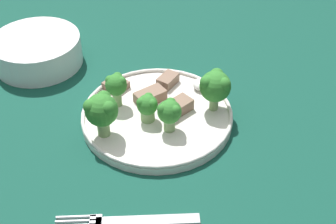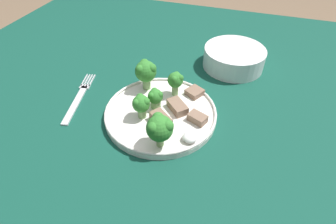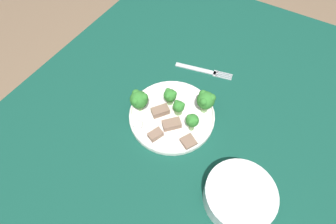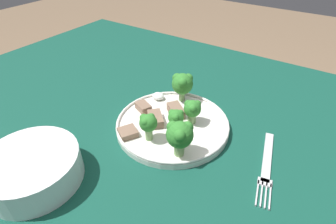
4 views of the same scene
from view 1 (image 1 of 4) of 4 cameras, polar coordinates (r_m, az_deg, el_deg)
table at (r=0.83m, az=-7.42°, el=-3.71°), size 1.34×1.12×0.71m
dinner_plate at (r=0.75m, az=-1.34°, el=-0.42°), size 0.24×0.24×0.02m
fork at (r=0.62m, az=-4.83°, el=-13.15°), size 0.06×0.18×0.00m
cream_bowl at (r=0.90m, az=-15.62°, el=7.14°), size 0.16×0.16×0.05m
broccoli_floret_near_rim_left at (r=0.69m, az=-8.11°, el=0.25°), size 0.05×0.05×0.07m
broccoli_floret_center_left at (r=0.73m, az=5.78°, el=3.20°), size 0.05×0.05×0.07m
broccoli_floret_back_left at (r=0.72m, az=-2.54°, el=0.75°), size 0.03×0.03×0.05m
broccoli_floret_front_left at (r=0.74m, az=-6.34°, el=3.25°), size 0.04×0.03×0.06m
broccoli_floret_center_back at (r=0.69m, az=0.18°, el=-0.01°), size 0.04×0.04×0.05m
meat_slice_front_slice at (r=0.75m, az=1.21°, el=0.78°), size 0.05×0.05×0.02m
meat_slice_middle_slice at (r=0.80m, az=-6.37°, el=3.27°), size 0.05×0.05×0.01m
meat_slice_rear_slice at (r=0.80m, az=-0.02°, el=3.90°), size 0.04×0.04×0.02m
meat_slice_edge_slice at (r=0.77m, az=-2.18°, el=1.95°), size 0.06×0.05×0.02m
sauce_dollop at (r=0.80m, az=4.00°, el=3.38°), size 0.03×0.03×0.02m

